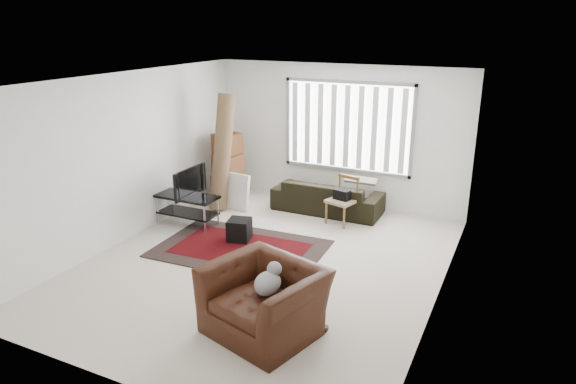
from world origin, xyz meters
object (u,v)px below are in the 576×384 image
object	(u,v)px
moving_boxes	(228,169)
side_chair	(342,198)
armchair	(264,296)
sofa	(328,192)
tv_stand	(187,204)

from	to	relation	value
moving_boxes	side_chair	bearing A→B (deg)	-5.27
armchair	sofa	bearing A→B (deg)	117.16
side_chair	armchair	bearing A→B (deg)	-69.42
tv_stand	sofa	world-z (taller)	sofa
side_chair	armchair	xyz separation A→B (m)	(0.34, -3.58, -0.00)
moving_boxes	armchair	distance (m)	4.75
sofa	side_chair	bearing A→B (deg)	135.20
sofa	armchair	bearing A→B (deg)	100.78
sofa	armchair	xyz separation A→B (m)	(0.79, -4.02, 0.07)
tv_stand	sofa	distance (m)	2.60
tv_stand	moving_boxes	distance (m)	1.49
sofa	side_chair	xyz separation A→B (m)	(0.45, -0.44, 0.08)
moving_boxes	side_chair	xyz separation A→B (m)	(2.49, -0.23, -0.16)
sofa	tv_stand	bearing A→B (deg)	40.10
tv_stand	side_chair	world-z (taller)	side_chair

